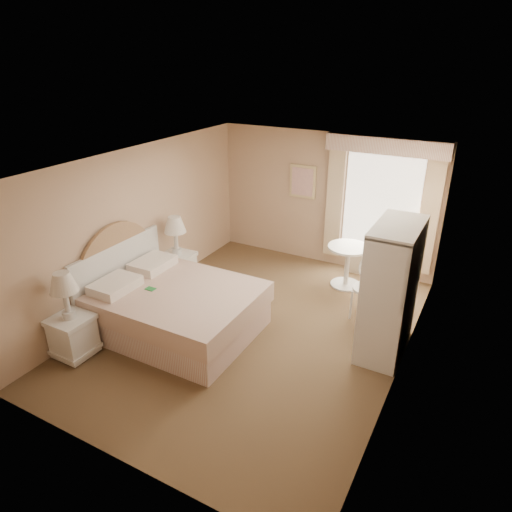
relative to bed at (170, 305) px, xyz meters
The scene contains 9 objects.
room 1.52m from the bed, 26.91° to the left, with size 4.21×5.51×2.51m.
window 3.99m from the bed, 56.12° to the left, with size 2.05×0.22×2.51m.
framed_art 3.54m from the bed, 78.60° to the left, with size 0.52×0.04×0.62m.
bed is the anchor object (origin of this frame).
nightstand_near 1.36m from the bed, 122.39° to the right, with size 0.51×0.51×1.23m.
nightstand_far 1.37m from the bed, 122.32° to the left, with size 0.52×0.52×1.26m.
round_table 3.16m from the bed, 53.88° to the left, with size 0.71×0.71×0.75m.
cafe_chair 3.04m from the bed, 35.39° to the left, with size 0.49×0.49×0.98m.
armoire 3.11m from the bed, 18.80° to the left, with size 0.55×1.11×1.85m.
Camera 1 is at (2.76, -5.05, 3.81)m, focal length 32.00 mm.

